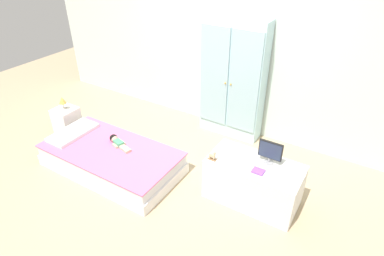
% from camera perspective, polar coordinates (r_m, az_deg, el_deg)
% --- Properties ---
extents(ground_plane, '(10.00, 10.00, 0.02)m').
position_cam_1_polar(ground_plane, '(3.89, -4.37, -9.65)').
color(ground_plane, tan).
extents(back_wall, '(6.40, 0.05, 2.70)m').
position_cam_1_polar(back_wall, '(4.45, 7.12, 15.82)').
color(back_wall, silver).
rests_on(back_wall, ground_plane).
extents(bed, '(1.70, 0.87, 0.29)m').
position_cam_1_polar(bed, '(4.11, -14.03, -5.32)').
color(bed, white).
rests_on(bed, ground_plane).
extents(pillow, '(0.32, 0.63, 0.05)m').
position_cam_1_polar(pillow, '(4.44, -20.36, -0.74)').
color(pillow, white).
rests_on(pillow, bed).
extents(doll, '(0.39, 0.18, 0.10)m').
position_cam_1_polar(doll, '(4.08, -13.20, -2.29)').
color(doll, '#4CA375').
rests_on(doll, bed).
extents(nightstand, '(0.30, 0.30, 0.41)m').
position_cam_1_polar(nightstand, '(4.95, -21.25, 1.08)').
color(nightstand, white).
rests_on(nightstand, ground_plane).
extents(table_lamp, '(0.10, 0.10, 0.18)m').
position_cam_1_polar(table_lamp, '(4.80, -22.00, 4.47)').
color(table_lamp, '#B7B2AD').
rests_on(table_lamp, nightstand).
extents(wardrobe, '(0.87, 0.30, 1.66)m').
position_cam_1_polar(wardrobe, '(4.41, 7.26, 8.49)').
color(wardrobe, silver).
rests_on(wardrobe, ground_plane).
extents(tv_stand, '(0.98, 0.50, 0.50)m').
position_cam_1_polar(tv_stand, '(3.56, 10.77, -9.37)').
color(tv_stand, silver).
rests_on(tv_stand, ground_plane).
extents(tv_monitor, '(0.25, 0.10, 0.26)m').
position_cam_1_polar(tv_monitor, '(3.36, 13.72, -4.03)').
color(tv_monitor, '#99999E').
rests_on(tv_monitor, tv_stand).
extents(rocking_horse_toy, '(0.09, 0.04, 0.11)m').
position_cam_1_polar(rocking_horse_toy, '(3.36, 3.73, -4.93)').
color(rocking_horse_toy, '#8E6642').
rests_on(rocking_horse_toy, tv_stand).
extents(book_purple, '(0.12, 0.10, 0.02)m').
position_cam_1_polar(book_purple, '(3.29, 11.66, -7.51)').
color(book_purple, '#8E51B2').
rests_on(book_purple, tv_stand).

